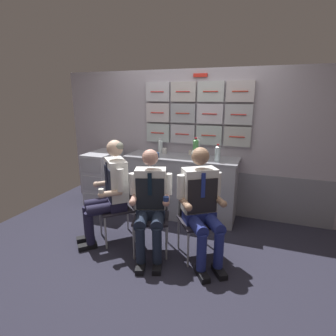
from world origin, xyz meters
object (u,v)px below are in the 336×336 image
at_px(folding_chair_left, 124,200).
at_px(crew_member_right, 150,200).
at_px(folding_chair_by_counter, 196,211).
at_px(water_bottle_short, 218,153).
at_px(espresso_cup_small, 191,152).
at_px(service_trolley, 104,178).
at_px(folding_chair_right, 152,207).
at_px(crew_member_by_counter, 202,201).
at_px(crew_member_left, 110,187).

relative_size(folding_chair_left, crew_member_right, 0.68).
height_order(crew_member_right, folding_chair_by_counter, crew_member_right).
height_order(water_bottle_short, espresso_cup_small, water_bottle_short).
xyz_separation_m(service_trolley, crew_member_right, (1.26, -1.00, 0.17)).
bearing_deg(folding_chair_right, folding_chair_by_counter, 9.62).
distance_m(crew_member_by_counter, espresso_cup_small, 1.30).
height_order(crew_member_left, water_bottle_short, crew_member_left).
distance_m(crew_member_left, water_bottle_short, 1.47).
distance_m(crew_member_right, espresso_cup_small, 1.33).
bearing_deg(crew_member_right, folding_chair_by_counter, 27.59).
height_order(folding_chair_right, crew_member_right, crew_member_right).
relative_size(water_bottle_short, espresso_cup_small, 3.74).
bearing_deg(folding_chair_left, water_bottle_short, 37.19).
relative_size(folding_chair_right, crew_member_by_counter, 0.66).
bearing_deg(crew_member_right, service_trolley, 141.62).
relative_size(service_trolley, water_bottle_short, 3.83).
bearing_deg(water_bottle_short, service_trolley, -179.97).
distance_m(crew_member_right, crew_member_by_counter, 0.56).
bearing_deg(folding_chair_left, service_trolley, 135.95).
bearing_deg(folding_chair_by_counter, crew_member_right, -152.41).
height_order(crew_member_by_counter, water_bottle_short, crew_member_by_counter).
height_order(service_trolley, folding_chair_right, service_trolley).
bearing_deg(crew_member_by_counter, service_trolley, 153.80).
distance_m(service_trolley, crew_member_left, 1.13).
bearing_deg(folding_chair_by_counter, folding_chair_right, -170.38).
distance_m(crew_member_left, crew_member_by_counter, 1.13).
bearing_deg(folding_chair_left, crew_member_by_counter, -6.83).
xyz_separation_m(service_trolley, folding_chair_by_counter, (1.72, -0.76, 0.02)).
xyz_separation_m(folding_chair_left, crew_member_left, (-0.11, -0.11, 0.19)).
xyz_separation_m(crew_member_left, espresso_cup_small, (0.68, 1.18, 0.25)).
xyz_separation_m(service_trolley, water_bottle_short, (1.81, 0.00, 0.54)).
xyz_separation_m(crew_member_left, crew_member_by_counter, (1.13, -0.01, -0.01)).
xyz_separation_m(service_trolley, folding_chair_left, (0.80, -0.77, 0.02)).
xyz_separation_m(folding_chair_right, crew_member_right, (0.05, -0.15, 0.15)).
distance_m(folding_chair_by_counter, crew_member_by_counter, 0.24).
distance_m(service_trolley, water_bottle_short, 1.89).
distance_m(crew_member_by_counter, water_bottle_short, 0.96).
distance_m(service_trolley, folding_chair_right, 1.48).
relative_size(crew_member_left, crew_member_right, 1.05).
xyz_separation_m(folding_chair_right, crew_member_by_counter, (0.60, -0.04, 0.18)).
xyz_separation_m(service_trolley, crew_member_by_counter, (1.81, -0.89, 0.20)).
bearing_deg(service_trolley, crew_member_left, -52.20).
relative_size(folding_chair_left, folding_chair_by_counter, 1.00).
bearing_deg(water_bottle_short, crew_member_left, -142.12).
distance_m(folding_chair_left, crew_member_left, 0.25).
distance_m(folding_chair_right, folding_chair_by_counter, 0.52).
xyz_separation_m(crew_member_left, water_bottle_short, (1.13, 0.88, 0.33)).
relative_size(crew_member_by_counter, water_bottle_short, 5.26).
relative_size(crew_member_right, crew_member_by_counter, 0.97).
bearing_deg(crew_member_left, folding_chair_right, 3.42).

